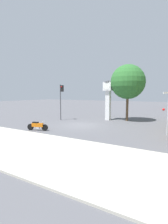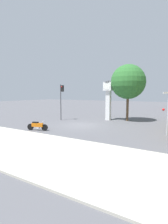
% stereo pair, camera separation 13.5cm
% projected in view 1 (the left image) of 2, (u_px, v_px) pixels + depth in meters
% --- Properties ---
extents(ground_plane, '(120.00, 120.00, 0.00)m').
position_uv_depth(ground_plane, '(82.00, 125.00, 18.66)').
color(ground_plane, '#56565B').
extents(sidewalk_strip, '(36.00, 6.00, 0.10)m').
position_uv_depth(sidewalk_strip, '(16.00, 144.00, 11.56)').
color(sidewalk_strip, '#BCB7A8').
rests_on(sidewalk_strip, ground_plane).
extents(motorcycle, '(1.95, 0.77, 0.89)m').
position_uv_depth(motorcycle, '(38.00, 126.00, 16.00)').
color(motorcycle, black).
rests_on(motorcycle, ground_plane).
extents(clock_tower, '(1.27, 1.27, 5.00)m').
position_uv_depth(clock_tower, '(108.00, 94.00, 22.08)').
color(clock_tower, white).
rests_on(clock_tower, ground_plane).
extents(traffic_light, '(0.50, 0.35, 4.51)m').
position_uv_depth(traffic_light, '(61.00, 96.00, 21.94)').
color(traffic_light, '#47474C').
rests_on(traffic_light, ground_plane).
extents(railroad_crossing_signal, '(0.90, 0.82, 3.79)m').
position_uv_depth(railroad_crossing_signal, '(168.00, 110.00, 14.08)').
color(railroad_crossing_signal, '#B7B7BC').
rests_on(railroad_crossing_signal, ground_plane).
extents(street_tree, '(4.18, 4.18, 6.88)m').
position_uv_depth(street_tree, '(128.00, 82.00, 21.20)').
color(street_tree, brown).
rests_on(street_tree, ground_plane).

